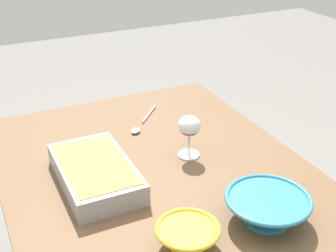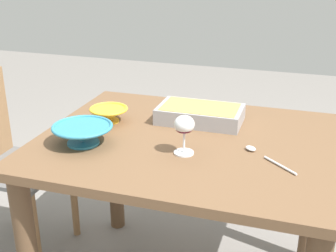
% 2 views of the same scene
% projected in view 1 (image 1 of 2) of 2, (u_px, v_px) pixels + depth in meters
% --- Properties ---
extents(dining_table, '(1.13, 0.92, 0.75)m').
position_uv_depth(dining_table, '(155.00, 203.00, 1.52)').
color(dining_table, brown).
rests_on(dining_table, ground_plane).
extents(wine_glass, '(0.07, 0.07, 0.14)m').
position_uv_depth(wine_glass, '(189.00, 128.00, 1.47)').
color(wine_glass, white).
rests_on(wine_glass, dining_table).
extents(casserole_dish, '(0.35, 0.20, 0.07)m').
position_uv_depth(casserole_dish, '(96.00, 172.00, 1.36)').
color(casserole_dish, '#99999E').
rests_on(casserole_dish, dining_table).
extents(mixing_bowl, '(0.16, 0.16, 0.06)m').
position_uv_depth(mixing_bowl, '(188.00, 236.00, 1.12)').
color(mixing_bowl, yellow).
rests_on(mixing_bowl, dining_table).
extents(small_bowl, '(0.23, 0.23, 0.07)m').
position_uv_depth(small_bowl, '(267.00, 207.00, 1.21)').
color(small_bowl, teal).
rests_on(small_bowl, dining_table).
extents(serving_spoon, '(0.20, 0.18, 0.01)m').
position_uv_depth(serving_spoon, '(140.00, 125.00, 1.70)').
color(serving_spoon, silver).
rests_on(serving_spoon, dining_table).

